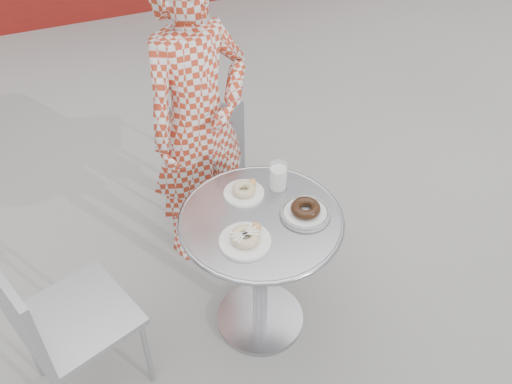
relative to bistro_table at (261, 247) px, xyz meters
name	(u,v)px	position (x,y,z in m)	size (l,w,h in m)	color
ground	(261,319)	(0.00, 0.00, -0.52)	(60.00, 60.00, 0.00)	#9E9B97
bistro_table	(261,247)	(0.00, 0.00, 0.00)	(0.68, 0.68, 0.69)	#B2B2B6
chair_far	(209,171)	(0.04, 0.88, -0.28)	(0.45, 0.45, 0.78)	#A5A8AD
chair_left	(83,345)	(-0.80, -0.02, -0.25)	(0.53, 0.52, 0.86)	#A5A8AD
seated_person	(198,123)	(-0.06, 0.62, 0.25)	(0.56, 0.37, 1.53)	#B3341B
plate_far	(244,191)	(-0.01, 0.16, 0.18)	(0.17, 0.17, 0.05)	white
plate_near	(246,238)	(-0.10, -0.10, 0.19)	(0.20, 0.20, 0.05)	white
plate_checker	(305,211)	(0.18, -0.05, 0.18)	(0.21, 0.21, 0.05)	white
milk_cup	(278,177)	(0.14, 0.15, 0.22)	(0.08, 0.08, 0.12)	white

